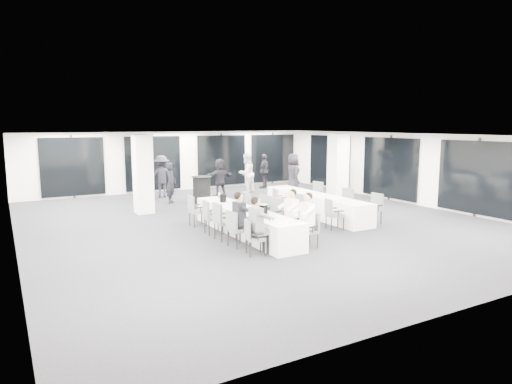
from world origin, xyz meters
TOP-DOWN VIEW (x-y plane):
  - room at (0.89, 1.11)m, footprint 14.04×16.04m
  - column_left at (-2.80, 3.20)m, footprint 0.60×0.60m
  - column_right at (4.20, 1.00)m, footprint 0.60×0.60m
  - banquet_table_main at (-1.16, -1.40)m, footprint 0.90×5.00m
  - banquet_table_side at (2.25, -0.21)m, footprint 0.90×5.00m
  - cocktail_table at (-0.29, 3.89)m, footprint 0.80×0.80m
  - chair_main_left_near at (-1.98, -3.33)m, footprint 0.53×0.56m
  - chair_main_left_second at (-1.99, -2.47)m, footprint 0.55×0.59m
  - chair_main_left_mid at (-2.00, -1.66)m, footprint 0.53×0.59m
  - chair_main_left_fourth at (-1.99, -0.87)m, footprint 0.54×0.59m
  - chair_main_left_far at (-1.99, 0.33)m, footprint 0.49×0.55m
  - chair_main_right_near at (-0.33, -3.44)m, footprint 0.48×0.53m
  - chair_main_right_second at (-0.32, -2.69)m, footprint 0.63×0.66m
  - chair_main_right_mid at (-0.32, -1.58)m, footprint 0.60×0.64m
  - chair_main_right_fourth at (-0.32, -0.90)m, footprint 0.62×0.64m
  - chair_main_right_far at (-0.33, 0.21)m, footprint 0.51×0.56m
  - chair_side_left_near at (1.42, -2.16)m, footprint 0.57×0.59m
  - chair_side_left_mid at (1.43, -0.58)m, footprint 0.53×0.56m
  - chair_side_left_far at (1.43, 0.89)m, footprint 0.51×0.54m
  - chair_side_right_near at (3.09, -2.17)m, footprint 0.53×0.58m
  - chair_side_right_mid at (3.08, -0.79)m, footprint 0.58×0.61m
  - chair_side_right_far at (3.09, 0.93)m, footprint 0.58×0.62m
  - seated_guest_a at (-1.82, -3.35)m, footprint 0.50×0.38m
  - seated_guest_b at (-1.82, -2.46)m, footprint 0.50×0.38m
  - seated_guest_c at (-0.49, -3.43)m, footprint 0.50×0.38m
  - seated_guest_d at (-0.49, -2.72)m, footprint 0.50×0.38m
  - standing_guest_a at (-1.26, 4.74)m, footprint 0.80×0.85m
  - standing_guest_b at (2.70, 5.70)m, footprint 1.14×0.89m
  - standing_guest_c at (-1.13, 6.34)m, footprint 1.46×1.01m
  - standing_guest_d at (4.17, 6.58)m, footprint 1.29×1.18m
  - standing_guest_e at (4.07, 3.89)m, footprint 0.86×1.15m
  - standing_guest_f at (1.23, 5.45)m, footprint 1.80×0.94m
  - standing_guest_g at (-1.93, 6.08)m, footprint 0.83×0.73m
  - standing_guest_h at (6.20, 3.31)m, footprint 0.95×1.19m
  - ice_bucket_near at (-1.08, -2.33)m, footprint 0.23×0.23m
  - ice_bucket_far at (-1.21, -0.05)m, footprint 0.21×0.21m
  - water_bottle_a at (-1.35, -3.27)m, footprint 0.06×0.06m
  - water_bottle_b at (-1.03, -0.92)m, footprint 0.08×0.08m
  - water_bottle_c at (-1.10, 0.48)m, footprint 0.07×0.07m
  - plate_a at (-1.30, -2.94)m, footprint 0.19×0.19m
  - plate_b at (-1.04, -2.89)m, footprint 0.18×0.18m
  - plate_c at (-1.10, -1.92)m, footprint 0.18×0.18m
  - wine_glass at (-0.89, -3.60)m, footprint 0.08×0.08m

SIDE VIEW (x-z plane):
  - banquet_table_main at x=-1.16m, z-range 0.00..0.75m
  - banquet_table_side at x=2.25m, z-range 0.00..0.75m
  - chair_side_left_far at x=1.43m, z-range 0.06..0.93m
  - chair_main_left_near at x=-1.98m, z-range 0.06..0.93m
  - chair_side_left_mid at x=1.43m, z-range 0.06..0.95m
  - chair_main_right_near at x=-0.33m, z-range 0.06..0.96m
  - chair_main_right_far at x=-0.33m, z-range 0.07..0.99m
  - chair_side_left_near at x=1.42m, z-range 0.07..1.00m
  - chair_main_left_second at x=-1.99m, z-range 0.07..1.01m
  - chair_main_left_far at x=-1.99m, z-range 0.07..1.02m
  - chair_side_right_mid at x=3.08m, z-range 0.07..1.03m
  - chair_side_right_near at x=3.09m, z-range 0.07..1.04m
  - chair_main_left_fourth at x=-1.99m, z-range 0.07..1.05m
  - cocktail_table at x=-0.29m, z-range 0.01..1.12m
  - chair_side_right_far at x=3.09m, z-range 0.07..1.07m
  - chair_main_right_fourth at x=-0.32m, z-range 0.07..1.08m
  - chair_main_right_mid at x=-0.32m, z-range 0.07..1.09m
  - chair_main_left_mid at x=-2.00m, z-range 0.07..1.11m
  - chair_main_right_second at x=-0.32m, z-range 0.07..1.11m
  - plate_a at x=-1.30m, z-range 0.75..0.78m
  - plate_b at x=-1.04m, z-range 0.75..0.78m
  - plate_c at x=-1.10m, z-range 0.75..0.78m
  - seated_guest_a at x=-1.82m, z-range 0.09..1.53m
  - seated_guest_b at x=-1.82m, z-range 0.09..1.53m
  - seated_guest_c at x=-0.49m, z-range 0.09..1.53m
  - seated_guest_d at x=-0.49m, z-range 0.09..1.53m
  - water_bottle_a at x=-1.35m, z-range 0.75..0.94m
  - water_bottle_c at x=-1.10m, z-range 0.75..0.97m
  - ice_bucket_far at x=-1.21m, z-range 0.75..0.99m
  - water_bottle_b at x=-1.03m, z-range 0.75..0.99m
  - ice_bucket_near at x=-1.08m, z-range 0.75..1.02m
  - wine_glass at x=-0.89m, z-range 0.80..1.02m
  - standing_guest_a at x=-1.26m, z-range 0.00..1.85m
  - standing_guest_f at x=1.23m, z-range 0.00..1.87m
  - standing_guest_d at x=4.17m, z-range 0.00..1.92m
  - standing_guest_g at x=-1.93m, z-range 0.00..1.98m
  - standing_guest_c at x=-1.13m, z-range 0.00..2.06m
  - standing_guest_b at x=2.70m, z-range 0.00..2.07m
  - standing_guest_e at x=4.07m, z-range 0.00..2.12m
  - standing_guest_h at x=6.20m, z-range 0.00..2.14m
  - room at x=0.89m, z-range -0.03..2.81m
  - column_left at x=-2.80m, z-range 0.00..2.80m
  - column_right at x=4.20m, z-range 0.00..2.80m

